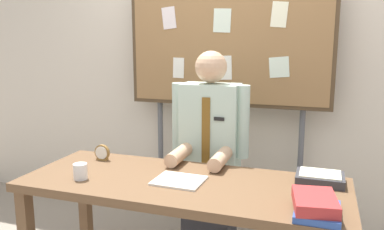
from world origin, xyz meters
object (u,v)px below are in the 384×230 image
paper_tray (320,178)px  person (210,162)px  open_notebook (179,181)px  desk (182,195)px  desk_clock (102,153)px  coffee_mug (80,171)px  bulletin_board (227,46)px  book_stack (316,205)px

paper_tray → person: bearing=154.7°
open_notebook → paper_tray: size_ratio=1.05×
desk → desk_clock: bearing=162.8°
desk_clock → coffee_mug: 0.37m
bulletin_board → coffee_mug: 1.50m
bulletin_board → coffee_mug: bearing=-115.2°
bulletin_board → book_stack: 1.61m
bulletin_board → book_stack: bearing=-59.8°
book_stack → open_notebook: book_stack is taller
bulletin_board → open_notebook: size_ratio=7.33×
coffee_mug → book_stack: bearing=-2.3°
desk → open_notebook: bearing=-121.7°
coffee_mug → open_notebook: bearing=14.4°
open_notebook → paper_tray: paper_tray is taller
open_notebook → desk_clock: size_ratio=2.60×
person → coffee_mug: size_ratio=15.90×
desk_clock → book_stack: bearing=-16.8°
person → bulletin_board: (0.00, 0.47, 0.80)m
person → book_stack: 1.07m
desk → bulletin_board: size_ratio=0.92×
person → desk_clock: (-0.64, -0.37, 0.10)m
desk_clock → paper_tray: 1.38m
desk_clock → paper_tray: bearing=0.8°
bulletin_board → desk: bearing=-90.0°
book_stack → coffee_mug: (-1.29, 0.05, 0.00)m
book_stack → open_notebook: bearing=165.3°
open_notebook → paper_tray: 0.79m
open_notebook → book_stack: bearing=-14.7°
open_notebook → coffee_mug: 0.57m
desk → open_notebook: 0.10m
desk → paper_tray: size_ratio=7.10×
desk → coffee_mug: coffee_mug is taller
desk_clock → paper_tray: (1.38, 0.02, -0.02)m
desk_clock → bulletin_board: bearing=52.6°
person → book_stack: size_ratio=5.01×
person → desk_clock: person is taller
person → bulletin_board: bulletin_board is taller
person → paper_tray: person is taller
desk → book_stack: bearing=-16.4°
person → paper_tray: bearing=-25.3°
desk → desk_clock: size_ratio=17.55×
bulletin_board → coffee_mug: bulletin_board is taller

